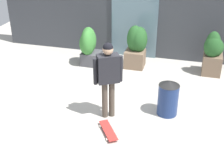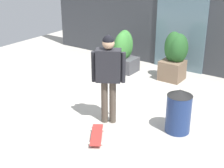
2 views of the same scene
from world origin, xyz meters
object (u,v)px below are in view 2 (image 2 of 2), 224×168
object	(u,v)px
skateboarder	(108,70)
planter_box_right	(175,54)
skateboard	(97,135)
trash_bin	(179,111)
planter_box_left	(124,50)

from	to	relation	value
skateboarder	planter_box_right	size ratio (longest dim) A/B	1.38
skateboard	planter_box_right	bearing A→B (deg)	148.51
trash_bin	skateboarder	bearing A→B (deg)	-160.53
planter_box_left	trash_bin	world-z (taller)	planter_box_left
skateboarder	planter_box_right	xyz separation A→B (m)	(0.05, 2.86, -0.40)
planter_box_left	skateboard	bearing A→B (deg)	-64.49
skateboarder	trash_bin	xyz separation A→B (m)	(1.27, 0.45, -0.66)
skateboard	planter_box_left	bearing A→B (deg)	171.90
skateboarder	planter_box_left	world-z (taller)	skateboarder
trash_bin	planter_box_right	bearing A→B (deg)	116.88
planter_box_left	trash_bin	bearing A→B (deg)	-39.26
skateboarder	skateboard	xyz separation A→B (m)	(0.18, -0.62, -1.03)
skateboard	planter_box_right	world-z (taller)	planter_box_right
skateboarder	skateboard	distance (m)	1.21
skateboard	planter_box_right	size ratio (longest dim) A/B	0.57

